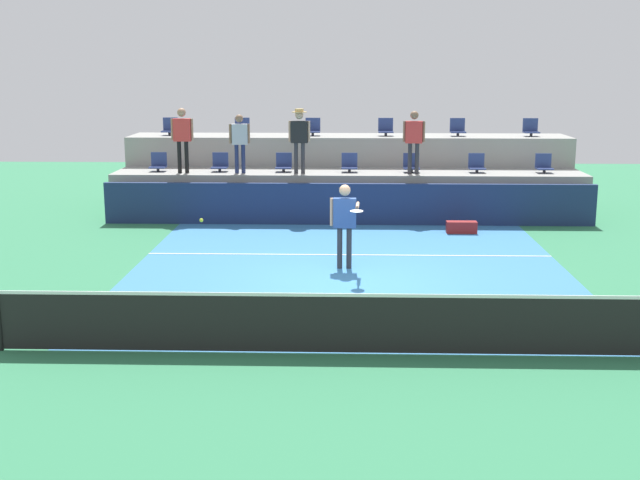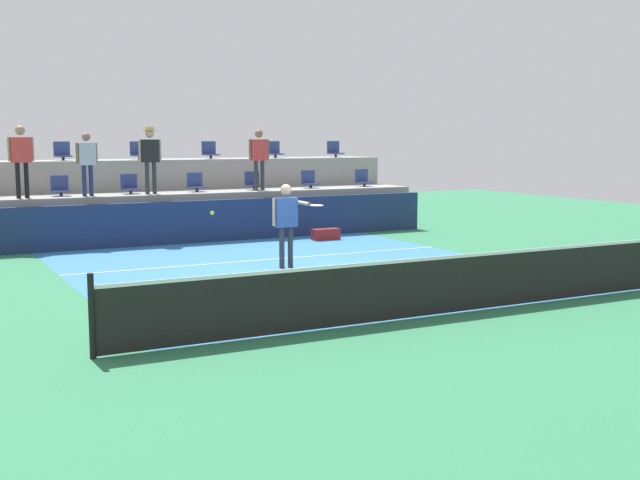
{
  "view_description": "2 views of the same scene",
  "coord_description": "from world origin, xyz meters",
  "px_view_note": "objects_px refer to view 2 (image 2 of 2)",
  "views": [
    {
      "loc": [
        -0.09,
        -15.47,
        4.16
      ],
      "look_at": [
        -0.54,
        -0.82,
        1.03
      ],
      "focal_mm": 46.12,
      "sensor_mm": 36.0,
      "label": 1
    },
    {
      "loc": [
        -7.2,
        -13.84,
        2.71
      ],
      "look_at": [
        -0.62,
        -1.33,
        0.91
      ],
      "focal_mm": 44.95,
      "sensor_mm": 36.0,
      "label": 2
    }
  ],
  "objects_px": {
    "stadium_chair_upper_left": "(62,153)",
    "stadium_chair_lower_far_right": "(363,179)",
    "stadium_chair_lower_center": "(196,184)",
    "stadium_chair_lower_mid_right": "(253,182)",
    "spectator_in_grey": "(259,154)",
    "spectator_leaning_on_rail": "(21,154)",
    "equipment_bag": "(326,234)",
    "stadium_chair_lower_mid_left": "(130,186)",
    "tennis_player": "(287,217)",
    "tennis_ball": "(212,213)",
    "stadium_chair_lower_left": "(60,188)",
    "stadium_chair_lower_right": "(309,181)",
    "stadium_chair_upper_right": "(274,151)",
    "stadium_chair_upper_far_right": "(335,150)",
    "stadium_chair_upper_mid_left": "(138,152)",
    "stadium_chair_upper_mid_right": "(210,151)",
    "spectator_with_hat": "(150,153)"
  },
  "relations": [
    {
      "from": "stadium_chair_upper_left",
      "to": "tennis_player",
      "type": "distance_m",
      "value": 8.55
    },
    {
      "from": "stadium_chair_lower_right",
      "to": "equipment_bag",
      "type": "xyz_separation_m",
      "value": [
        -0.68,
        -2.3,
        -1.31
      ]
    },
    {
      "from": "stadium_chair_lower_center",
      "to": "spectator_leaning_on_rail",
      "type": "xyz_separation_m",
      "value": [
        -4.56,
        -0.38,
        0.86
      ]
    },
    {
      "from": "stadium_chair_lower_right",
      "to": "stadium_chair_lower_center",
      "type": "bearing_deg",
      "value": 180.0
    },
    {
      "from": "stadium_chair_lower_mid_left",
      "to": "tennis_ball",
      "type": "height_order",
      "value": "stadium_chair_lower_mid_left"
    },
    {
      "from": "stadium_chair_lower_right",
      "to": "spectator_in_grey",
      "type": "height_order",
      "value": "spectator_in_grey"
    },
    {
      "from": "stadium_chair_lower_center",
      "to": "tennis_player",
      "type": "relative_size",
      "value": 0.29
    },
    {
      "from": "stadium_chair_lower_mid_left",
      "to": "stadium_chair_upper_left",
      "type": "relative_size",
      "value": 1.0
    },
    {
      "from": "spectator_with_hat",
      "to": "stadium_chair_lower_left",
      "type": "bearing_deg",
      "value": 170.28
    },
    {
      "from": "stadium_chair_lower_mid_left",
      "to": "stadium_chair_upper_far_right",
      "type": "distance_m",
      "value": 7.44
    },
    {
      "from": "stadium_chair_lower_right",
      "to": "stadium_chair_upper_right",
      "type": "xyz_separation_m",
      "value": [
        -0.31,
        1.8,
        0.85
      ]
    },
    {
      "from": "stadium_chair_lower_right",
      "to": "tennis_player",
      "type": "height_order",
      "value": "stadium_chair_lower_right"
    },
    {
      "from": "tennis_player",
      "to": "stadium_chair_upper_mid_right",
      "type": "bearing_deg",
      "value": 81.41
    },
    {
      "from": "stadium_chair_upper_left",
      "to": "spectator_in_grey",
      "type": "xyz_separation_m",
      "value": [
        4.93,
        -2.18,
        -0.04
      ]
    },
    {
      "from": "stadium_chair_upper_far_right",
      "to": "equipment_bag",
      "type": "xyz_separation_m",
      "value": [
        -2.52,
        -4.1,
        -2.16
      ]
    },
    {
      "from": "stadium_chair_lower_right",
      "to": "tennis_player",
      "type": "bearing_deg",
      "value": -120.8
    },
    {
      "from": "stadium_chair_upper_far_right",
      "to": "spectator_leaning_on_rail",
      "type": "xyz_separation_m",
      "value": [
        -9.91,
        -2.18,
        0.01
      ]
    },
    {
      "from": "spectator_leaning_on_rail",
      "to": "stadium_chair_lower_mid_right",
      "type": "bearing_deg",
      "value": 3.5
    },
    {
      "from": "stadium_chair_lower_mid_left",
      "to": "stadium_chair_upper_mid_left",
      "type": "xyz_separation_m",
      "value": [
        0.74,
        1.8,
        0.85
      ]
    },
    {
      "from": "stadium_chair_lower_center",
      "to": "spectator_in_grey",
      "type": "xyz_separation_m",
      "value": [
        1.73,
        -0.38,
        0.81
      ]
    },
    {
      "from": "tennis_ball",
      "to": "equipment_bag",
      "type": "xyz_separation_m",
      "value": [
        5.48,
        6.24,
        -1.33
      ]
    },
    {
      "from": "stadium_chair_lower_mid_left",
      "to": "stadium_chair_lower_center",
      "type": "xyz_separation_m",
      "value": [
        1.83,
        0.0,
        0.0
      ]
    },
    {
      "from": "stadium_chair_upper_left",
      "to": "stadium_chair_upper_mid_right",
      "type": "height_order",
      "value": "same"
    },
    {
      "from": "stadium_chair_upper_left",
      "to": "stadium_chair_lower_left",
      "type": "bearing_deg",
      "value": -102.69
    },
    {
      "from": "spectator_leaning_on_rail",
      "to": "tennis_ball",
      "type": "bearing_deg",
      "value": -76.82
    },
    {
      "from": "stadium_chair_lower_left",
      "to": "stadium_chair_lower_mid_right",
      "type": "height_order",
      "value": "same"
    },
    {
      "from": "spectator_leaning_on_rail",
      "to": "stadium_chair_upper_mid_left",
      "type": "bearing_deg",
      "value": 32.16
    },
    {
      "from": "stadium_chair_lower_mid_left",
      "to": "stadium_chair_lower_mid_right",
      "type": "relative_size",
      "value": 1.0
    },
    {
      "from": "stadium_chair_upper_left",
      "to": "equipment_bag",
      "type": "xyz_separation_m",
      "value": [
        6.03,
        -4.1,
        -2.16
      ]
    },
    {
      "from": "stadium_chair_upper_mid_left",
      "to": "spectator_leaning_on_rail",
      "type": "relative_size",
      "value": 0.29
    },
    {
      "from": "stadium_chair_lower_left",
      "to": "stadium_chair_upper_far_right",
      "type": "distance_m",
      "value": 9.17
    },
    {
      "from": "stadium_chair_upper_mid_right",
      "to": "spectator_in_grey",
      "type": "xyz_separation_m",
      "value": [
        0.66,
        -2.18,
        -0.04
      ]
    },
    {
      "from": "spectator_in_grey",
      "to": "stadium_chair_lower_mid_left",
      "type": "bearing_deg",
      "value": 173.85
    },
    {
      "from": "spectator_in_grey",
      "to": "stadium_chair_upper_right",
      "type": "bearing_deg",
      "value": 56.13
    },
    {
      "from": "stadium_chair_lower_far_right",
      "to": "stadium_chair_upper_mid_right",
      "type": "bearing_deg",
      "value": 157.18
    },
    {
      "from": "stadium_chair_lower_center",
      "to": "stadium_chair_lower_mid_right",
      "type": "bearing_deg",
      "value": 0.0
    },
    {
      "from": "stadium_chair_lower_mid_left",
      "to": "spectator_leaning_on_rail",
      "type": "xyz_separation_m",
      "value": [
        -2.73,
        -0.38,
        0.86
      ]
    },
    {
      "from": "stadium_chair_lower_right",
      "to": "stadium_chair_upper_right",
      "type": "bearing_deg",
      "value": 99.88
    },
    {
      "from": "stadium_chair_lower_mid_left",
      "to": "stadium_chair_lower_mid_right",
      "type": "xyz_separation_m",
      "value": [
        3.54,
        0.0,
        0.0
      ]
    },
    {
      "from": "stadium_chair_upper_left",
      "to": "spectator_with_hat",
      "type": "bearing_deg",
      "value": -49.97
    },
    {
      "from": "stadium_chair_lower_mid_right",
      "to": "tennis_player",
      "type": "relative_size",
      "value": 0.29
    },
    {
      "from": "tennis_player",
      "to": "stadium_chair_upper_far_right",
      "type": "bearing_deg",
      "value": 55.29
    },
    {
      "from": "stadium_chair_lower_mid_left",
      "to": "equipment_bag",
      "type": "bearing_deg",
      "value": -26.26
    },
    {
      "from": "stadium_chair_upper_left",
      "to": "spectator_leaning_on_rail",
      "type": "xyz_separation_m",
      "value": [
        -1.36,
        -2.18,
        0.01
      ]
    },
    {
      "from": "spectator_leaning_on_rail",
      "to": "equipment_bag",
      "type": "xyz_separation_m",
      "value": [
        7.39,
        -1.91,
        -2.17
      ]
    },
    {
      "from": "stadium_chair_upper_left",
      "to": "stadium_chair_lower_far_right",
      "type": "bearing_deg",
      "value": -11.89
    },
    {
      "from": "stadium_chair_lower_far_right",
      "to": "stadium_chair_lower_mid_left",
      "type": "bearing_deg",
      "value": 180.0
    },
    {
      "from": "stadium_chair_upper_right",
      "to": "stadium_chair_upper_far_right",
      "type": "height_order",
      "value": "same"
    },
    {
      "from": "stadium_chair_upper_mid_right",
      "to": "spectator_leaning_on_rail",
      "type": "bearing_deg",
      "value": -158.82
    },
    {
      "from": "stadium_chair_lower_mid_left",
      "to": "stadium_chair_lower_center",
      "type": "bearing_deg",
      "value": 0.0
    }
  ]
}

